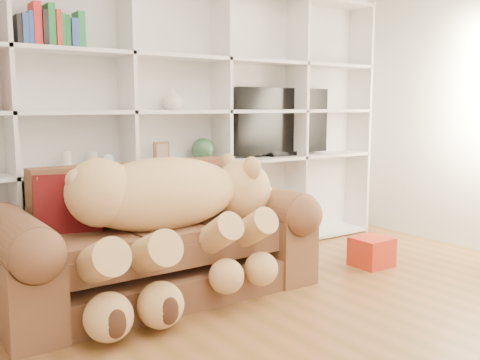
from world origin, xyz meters
TOP-DOWN VIEW (x-y plane):
  - wall_back at (0.00, 2.50)m, footprint 5.00×0.02m
  - bookshelf at (-0.24, 2.36)m, footprint 4.43×0.35m
  - sofa at (-0.51, 1.67)m, footprint 2.21×0.95m
  - teddy_bear at (-0.50, 1.49)m, footprint 1.71×0.92m
  - throw_pillow at (-1.09, 1.83)m, footprint 0.47×0.34m
  - gift_box at (1.28, 1.26)m, footprint 0.31×0.29m
  - tv at (1.19, 2.35)m, footprint 1.11×0.18m
  - picture_frame at (-0.15, 2.30)m, footprint 0.14×0.03m
  - green_vase at (0.26, 2.30)m, footprint 0.21×0.21m
  - figurine_tall at (-0.94, 2.30)m, footprint 0.08×0.08m
  - figurine_short at (-0.74, 2.30)m, footprint 0.09×0.09m
  - snow_globe at (-0.61, 2.30)m, footprint 0.11×0.11m
  - shelf_vase at (-0.03, 2.30)m, footprint 0.22×0.22m

SIDE VIEW (x-z plane):
  - gift_box at x=1.28m, z-range 0.00..0.24m
  - sofa at x=-0.51m, z-range -0.11..0.81m
  - teddy_bear at x=-0.50m, z-range 0.16..1.15m
  - throw_pillow at x=-1.09m, z-range 0.46..0.90m
  - snow_globe at x=-0.61m, z-range 0.87..0.98m
  - figurine_short at x=-0.74m, z-range 0.86..1.00m
  - figurine_tall at x=-0.94m, z-range 0.86..1.02m
  - picture_frame at x=-0.15m, z-range 0.87..1.05m
  - green_vase at x=0.26m, z-range 0.86..1.07m
  - tv at x=1.19m, z-range 0.86..1.52m
  - bookshelf at x=-0.24m, z-range 0.11..2.51m
  - wall_back at x=0.00m, z-range 0.00..2.70m
  - shelf_vase at x=-0.03m, z-range 1.31..1.50m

